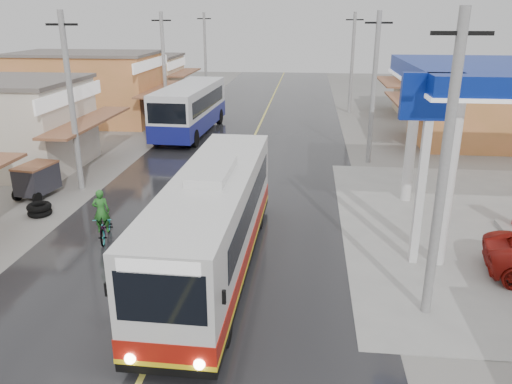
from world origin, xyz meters
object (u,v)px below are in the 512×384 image
(cyclist, at_px, (104,223))
(tyre_stack, at_px, (39,209))
(tricycle_near, at_px, (36,179))
(coach_bus, at_px, (214,221))
(second_bus, at_px, (190,108))

(cyclist, height_order, tyre_stack, cyclist)
(cyclist, bearing_deg, tricycle_near, 126.77)
(coach_bus, xyz_separation_m, second_bus, (-5.17, 18.91, 0.11))
(cyclist, relative_size, tricycle_near, 0.92)
(second_bus, height_order, tyre_stack, second_bus)
(tricycle_near, relative_size, tyre_stack, 2.22)
(coach_bus, bearing_deg, cyclist, 159.19)
(second_bus, relative_size, tyre_stack, 10.31)
(coach_bus, bearing_deg, tyre_stack, 155.99)
(cyclist, bearing_deg, tyre_stack, 138.30)
(coach_bus, distance_m, tyre_stack, 8.98)
(cyclist, relative_size, tyre_stack, 2.04)
(coach_bus, height_order, cyclist, coach_bus)
(coach_bus, height_order, second_bus, coach_bus)
(coach_bus, bearing_deg, tricycle_near, 148.73)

